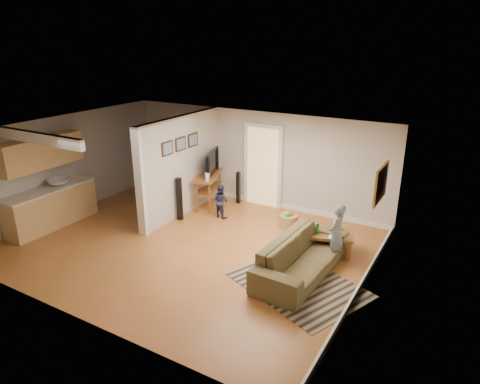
% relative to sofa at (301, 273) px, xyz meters
% --- Properties ---
extents(ground, '(7.50, 7.50, 0.00)m').
position_rel_sofa_xyz_m(ground, '(-2.60, -0.11, 0.00)').
color(ground, brown).
rests_on(ground, ground).
extents(room_shell, '(7.54, 6.02, 2.52)m').
position_rel_sofa_xyz_m(room_shell, '(-3.67, 0.32, 1.46)').
color(room_shell, beige).
rests_on(room_shell, ground).
extents(area_rug, '(2.78, 2.44, 0.01)m').
position_rel_sofa_xyz_m(area_rug, '(0.10, -0.41, 0.01)').
color(area_rug, black).
rests_on(area_rug, ground).
extents(sofa, '(1.09, 2.52, 0.72)m').
position_rel_sofa_xyz_m(sofa, '(0.00, 0.00, 0.00)').
color(sofa, '#4B3A25').
rests_on(sofa, ground).
extents(coffee_table, '(1.32, 0.98, 0.70)m').
position_rel_sofa_xyz_m(coffee_table, '(0.08, 1.07, 0.36)').
color(coffee_table, brown).
rests_on(coffee_table, ground).
extents(tv_console, '(0.95, 1.47, 1.18)m').
position_rel_sofa_xyz_m(tv_console, '(-3.53, 2.09, 0.79)').
color(tv_console, brown).
rests_on(tv_console, ground).
extents(speaker_left, '(0.11, 0.11, 1.09)m').
position_rel_sofa_xyz_m(speaker_left, '(-3.60, 0.90, 0.55)').
color(speaker_left, black).
rests_on(speaker_left, ground).
extents(speaker_right, '(0.09, 0.09, 0.89)m').
position_rel_sofa_xyz_m(speaker_right, '(-2.92, 2.59, 0.44)').
color(speaker_right, black).
rests_on(speaker_right, ground).
extents(toy_basket, '(0.45, 0.45, 0.40)m').
position_rel_sofa_xyz_m(toy_basket, '(-1.11, 1.86, 0.17)').
color(toy_basket, '#A16E45').
rests_on(toy_basket, ground).
extents(child, '(0.33, 0.48, 1.25)m').
position_rel_sofa_xyz_m(child, '(0.40, 0.74, 0.00)').
color(child, slate).
rests_on(child, ground).
extents(toddler, '(0.47, 0.40, 0.85)m').
position_rel_sofa_xyz_m(toddler, '(-2.82, 1.54, 0.00)').
color(toddler, '#222647').
rests_on(toddler, ground).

